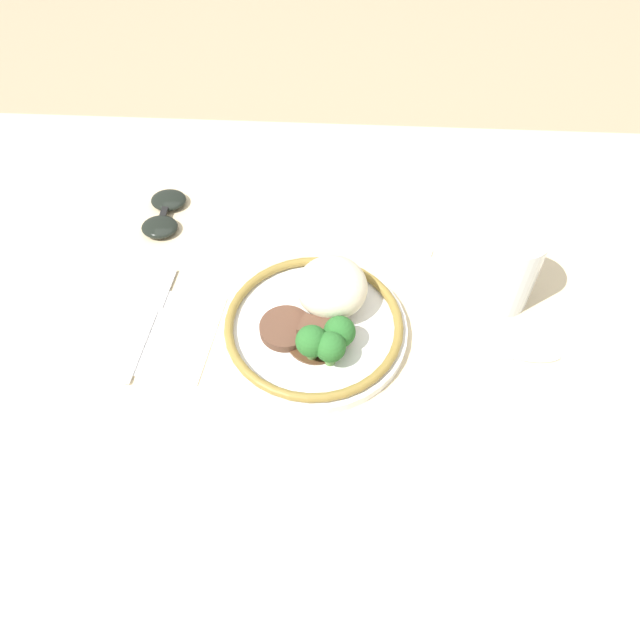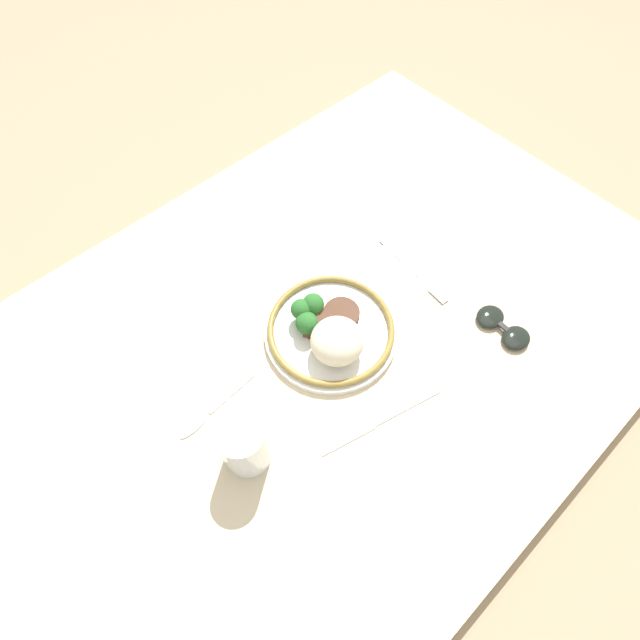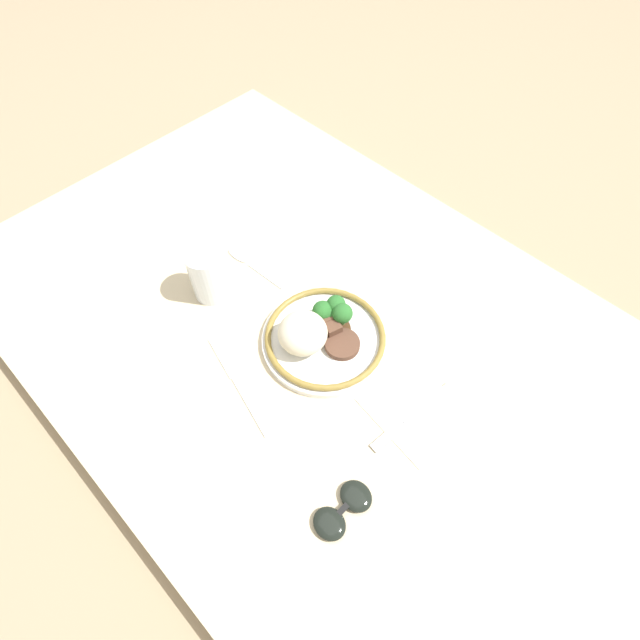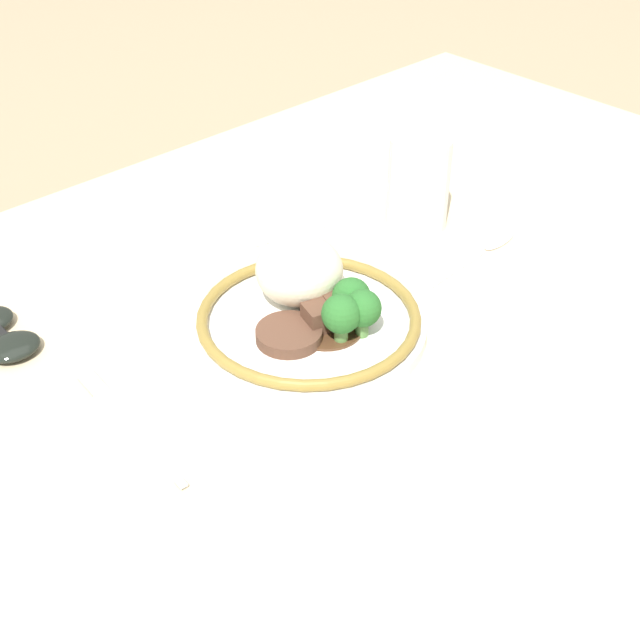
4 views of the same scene
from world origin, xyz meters
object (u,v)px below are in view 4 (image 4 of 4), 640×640
(fork, at_px, (121,414))
(sunglasses, at_px, (0,333))
(spoon, at_px, (489,248))
(plate, at_px, (311,308))
(juice_glass, at_px, (418,187))
(knife, at_px, (244,246))

(fork, distance_m, sunglasses, 0.19)
(fork, bearing_deg, spoon, -90.09)
(plate, relative_size, spoon, 1.50)
(juice_glass, relative_size, fork, 0.60)
(juice_glass, bearing_deg, spoon, -79.35)
(plate, relative_size, fork, 1.27)
(knife, bearing_deg, spoon, -29.66)
(knife, xyz_separation_m, sunglasses, (-0.30, 0.03, 0.01))
(sunglasses, bearing_deg, knife, -4.24)
(juice_glass, distance_m, fork, 0.47)
(juice_glass, xyz_separation_m, spoon, (0.02, -0.10, -0.05))
(spoon, bearing_deg, sunglasses, 152.25)
(fork, xyz_separation_m, sunglasses, (-0.02, 0.18, 0.01))
(juice_glass, relative_size, sunglasses, 1.07)
(fork, xyz_separation_m, knife, (0.27, 0.16, -0.00))
(juice_glass, xyz_separation_m, knife, (-0.19, 0.10, -0.05))
(plate, xyz_separation_m, sunglasses, (-0.25, 0.20, -0.02))
(fork, height_order, spoon, same)
(plate, bearing_deg, sunglasses, 140.69)
(spoon, bearing_deg, plate, 170.36)
(plate, relative_size, juice_glass, 2.11)
(plate, height_order, fork, plate)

